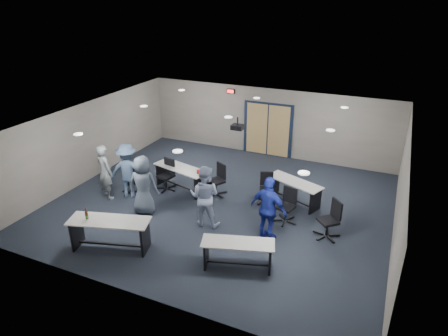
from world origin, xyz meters
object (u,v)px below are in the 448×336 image
at_px(chair_back_b, 216,180).
at_px(person_plaid, 143,185).
at_px(table_back_left, 181,174).
at_px(person_gray, 105,172).
at_px(chair_back_a, 166,175).
at_px(chair_loose_right, 328,219).
at_px(table_front_left, 110,229).
at_px(chair_back_c, 267,189).
at_px(person_navy, 269,209).
at_px(person_back, 128,171).
at_px(chair_loose_left, 130,180).
at_px(chair_back_d, 286,206).
at_px(table_back_right, 294,188).
at_px(table_front_right, 238,250).
at_px(person_lightblue, 205,196).

bearing_deg(chair_back_b, person_plaid, -98.90).
distance_m(table_back_left, person_gray, 2.42).
bearing_deg(chair_back_a, chair_loose_right, 3.83).
xyz_separation_m(table_front_left, person_plaid, (-0.25, 1.90, 0.32)).
xyz_separation_m(table_back_left, chair_back_a, (-0.47, -0.21, -0.02)).
xyz_separation_m(chair_back_b, chair_back_c, (1.67, 0.17, -0.04)).
bearing_deg(chair_back_c, person_navy, -91.72).
bearing_deg(person_back, chair_loose_left, -88.48).
bearing_deg(chair_back_d, chair_loose_right, 0.53).
xyz_separation_m(table_front_left, chair_back_a, (-0.46, 3.45, -0.05)).
xyz_separation_m(table_back_right, chair_loose_left, (-5.02, -1.56, -0.04)).
height_order(chair_back_c, chair_loose_right, chair_loose_right).
height_order(chair_back_a, person_back, person_back).
distance_m(chair_back_d, person_navy, 1.15).
distance_m(table_front_left, person_gray, 2.91).
xyz_separation_m(chair_back_d, person_plaid, (-3.99, -1.17, 0.39)).
bearing_deg(table_front_left, person_gray, 114.04).
distance_m(person_plaid, person_back, 1.23).
bearing_deg(chair_back_d, chair_back_b, 178.40).
relative_size(chair_back_a, chair_loose_right, 0.98).
distance_m(table_back_right, chair_loose_right, 2.01).
bearing_deg(table_back_left, person_back, -125.38).
relative_size(table_back_left, chair_back_b, 1.94).
xyz_separation_m(person_plaid, person_back, (-1.04, 0.66, -0.00)).
xyz_separation_m(table_back_right, chair_loose_right, (1.33, -1.51, 0.04)).
height_order(table_front_left, person_gray, person_gray).
bearing_deg(table_front_right, person_back, 139.62).
distance_m(chair_back_d, person_plaid, 4.18).
xyz_separation_m(person_gray, person_lightblue, (3.59, -0.17, 0.00)).
bearing_deg(chair_back_a, person_navy, -8.75).
distance_m(table_front_left, chair_loose_left, 3.05).
bearing_deg(chair_back_c, table_front_right, -104.38).
relative_size(chair_back_b, person_plaid, 0.59).
xyz_separation_m(table_back_right, person_navy, (-0.10, -2.27, 0.41)).
xyz_separation_m(table_front_left, chair_back_b, (1.22, 3.77, -0.05)).
xyz_separation_m(chair_loose_left, person_back, (0.07, -0.17, 0.43)).
xyz_separation_m(table_back_right, chair_back_c, (-0.77, -0.35, -0.02)).
height_order(chair_back_b, chair_back_d, chair_back_b).
distance_m(chair_back_a, person_gray, 1.93).
distance_m(chair_back_a, person_back, 1.26).
distance_m(chair_back_b, person_navy, 2.95).
relative_size(person_plaid, person_navy, 0.98).
bearing_deg(table_back_right, person_plaid, -126.32).
distance_m(table_back_right, person_plaid, 4.60).
bearing_deg(table_back_right, chair_back_c, -133.09).
xyz_separation_m(table_front_left, person_navy, (3.56, 2.02, 0.34)).
bearing_deg(table_front_right, person_plaid, 142.68).
height_order(table_back_right, person_plaid, person_plaid).
bearing_deg(chair_back_b, person_navy, -7.62).
relative_size(chair_loose_right, person_plaid, 0.60).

